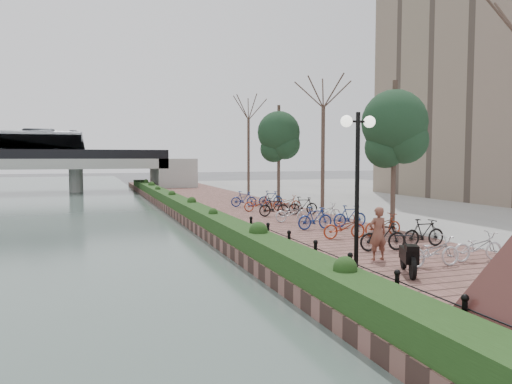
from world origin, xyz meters
name	(u,v)px	position (x,y,z in m)	size (l,w,h in m)	color
ground	(316,321)	(0.00, 0.00, 0.00)	(220.00, 220.00, 0.00)	#59595B
promenade	(248,216)	(4.00, 17.50, 0.25)	(8.00, 75.00, 0.50)	brown
inland_pavement	(472,207)	(20.00, 17.50, 0.25)	(24.00, 75.00, 0.50)	gray
hedge	(182,204)	(0.60, 20.00, 0.80)	(1.10, 56.00, 0.60)	#1A3212
chain_fence	(332,262)	(1.40, 2.00, 0.85)	(0.10, 14.10, 0.70)	black
lamppost	(358,156)	(2.17, 2.03, 3.69)	(1.02, 0.32, 4.36)	black
motorcycle	(408,256)	(3.40, 1.42, 0.99)	(0.49, 1.58, 0.99)	black
pedestrian	(378,233)	(3.63, 3.28, 1.32)	(0.60, 0.39, 1.64)	brown
bicycle_parking	(321,215)	(5.50, 11.01, 0.97)	(2.40, 19.89, 1.00)	silver
street_trees	(352,157)	(8.00, 12.68, 3.69)	(3.20, 37.12, 6.80)	#3E2F25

